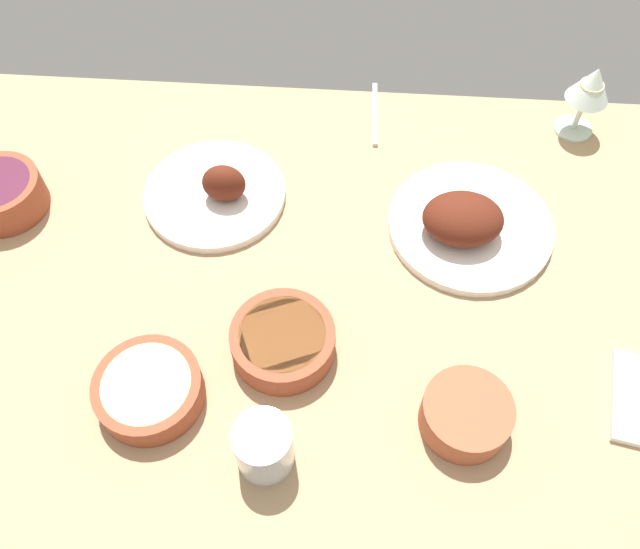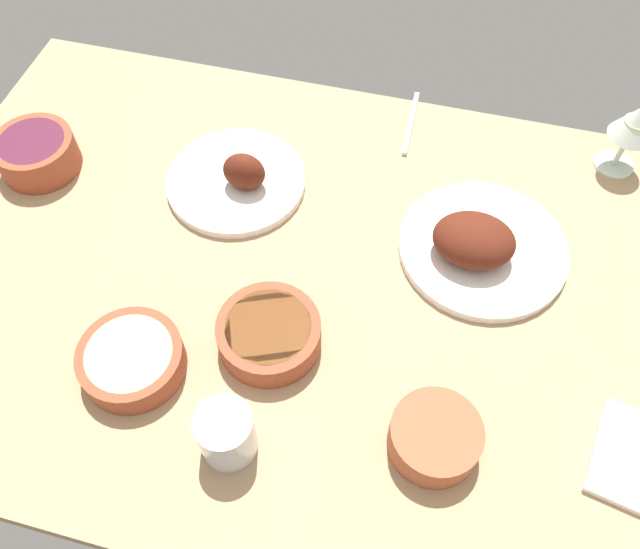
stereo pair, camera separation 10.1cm
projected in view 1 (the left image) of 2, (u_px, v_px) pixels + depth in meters
dining_table at (320, 288)px, 104.34cm from camera, size 140.00×90.00×4.00cm
plate_far_side at (467, 223)px, 105.83cm from camera, size 27.25×27.25×8.59cm
plate_near_viewer at (217, 192)px, 110.73cm from camera, size 24.22×24.22×8.29cm
bowl_soup at (283, 340)px, 93.84cm from camera, size 15.25×15.25×4.91cm
bowl_onions at (1, 193)px, 108.32cm from camera, size 13.93×13.93×6.28cm
bowl_potatoes at (149, 389)px, 89.80cm from camera, size 15.03×15.03×4.64cm
bowl_cream at (466, 414)px, 87.35cm from camera, size 12.26×12.26×5.47cm
wine_glass at (591, 88)px, 113.13cm from camera, size 7.60×7.60×14.00cm
water_tumbler at (264, 447)px, 83.41cm from camera, size 7.69×7.69×8.80cm
fork_loose at (375, 114)px, 123.18cm from camera, size 1.38×16.53×0.80cm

